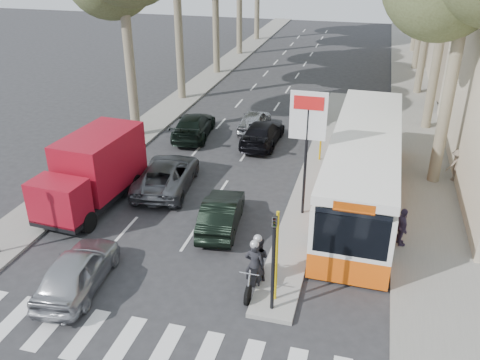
% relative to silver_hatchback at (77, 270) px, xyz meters
% --- Properties ---
extents(ground, '(120.00, 120.00, 0.00)m').
position_rel_silver_hatchback_xyz_m(ground, '(3.50, 2.00, -0.73)').
color(ground, '#28282B').
rests_on(ground, ground).
extents(sidewalk_right, '(3.20, 70.00, 0.12)m').
position_rel_silver_hatchback_xyz_m(sidewalk_right, '(12.10, 27.00, -0.67)').
color(sidewalk_right, gray).
rests_on(sidewalk_right, ground).
extents(median_left, '(2.40, 64.00, 0.12)m').
position_rel_silver_hatchback_xyz_m(median_left, '(-4.50, 30.00, -0.67)').
color(median_left, gray).
rests_on(median_left, ground).
extents(traffic_island, '(1.50, 26.00, 0.16)m').
position_rel_silver_hatchback_xyz_m(traffic_island, '(6.75, 13.00, -0.65)').
color(traffic_island, gray).
rests_on(traffic_island, ground).
extents(billboard, '(1.50, 12.10, 5.60)m').
position_rel_silver_hatchback_xyz_m(billboard, '(6.75, 7.00, 2.97)').
color(billboard, yellow).
rests_on(billboard, ground).
extents(traffic_light_island, '(0.16, 0.41, 3.60)m').
position_rel_silver_hatchback_xyz_m(traffic_light_island, '(6.75, 0.50, 1.75)').
color(traffic_light_island, black).
rests_on(traffic_light_island, ground).
extents(silver_hatchback, '(2.20, 4.47, 1.47)m').
position_rel_silver_hatchback_xyz_m(silver_hatchback, '(0.00, 0.00, 0.00)').
color(silver_hatchback, '#ABADB3').
rests_on(silver_hatchback, ground).
extents(dark_hatchback, '(1.94, 4.29, 1.37)m').
position_rel_silver_hatchback_xyz_m(dark_hatchback, '(3.61, 5.16, -0.05)').
color(dark_hatchback, black).
rests_on(dark_hatchback, ground).
extents(queue_car_a, '(3.02, 5.43, 1.44)m').
position_rel_silver_hatchback_xyz_m(queue_car_a, '(0.00, 8.00, -0.02)').
color(queue_car_a, '#4F5156').
rests_on(queue_car_a, ground).
extents(queue_car_b, '(1.99, 4.75, 1.37)m').
position_rel_silver_hatchback_xyz_m(queue_car_b, '(3.18, 14.73, -0.05)').
color(queue_car_b, black).
rests_on(queue_car_b, ground).
extents(queue_car_c, '(1.64, 3.94, 1.33)m').
position_rel_silver_hatchback_xyz_m(queue_car_c, '(2.21, 16.80, -0.07)').
color(queue_car_c, '#999CA1').
rests_on(queue_car_c, ground).
extents(queue_car_d, '(1.49, 3.78, 1.22)m').
position_rel_silver_hatchback_xyz_m(queue_car_d, '(5.20, 19.63, -0.12)').
color(queue_car_d, '#4C4E54').
rests_on(queue_car_d, ground).
extents(queue_car_e, '(2.59, 5.11, 1.42)m').
position_rel_silver_hatchback_xyz_m(queue_car_e, '(-1.09, 14.83, -0.02)').
color(queue_car_e, black).
rests_on(queue_car_e, ground).
extents(red_truck, '(2.66, 6.14, 3.20)m').
position_rel_silver_hatchback_xyz_m(red_truck, '(-2.45, 5.66, 0.96)').
color(red_truck, black).
rests_on(red_truck, ground).
extents(city_bus, '(3.11, 13.14, 3.45)m').
position_rel_silver_hatchback_xyz_m(city_bus, '(9.10, 8.96, 1.08)').
color(city_bus, '#ED570D').
rests_on(city_bus, ground).
extents(motorcycle, '(0.84, 2.34, 1.99)m').
position_rel_silver_hatchback_xyz_m(motorcycle, '(5.90, 1.77, 0.17)').
color(motorcycle, black).
rests_on(motorcycle, ground).
extents(pedestrian_near, '(0.70, 1.02, 1.59)m').
position_rel_silver_hatchback_xyz_m(pedestrian_near, '(10.83, 5.56, 0.18)').
color(pedestrian_near, '#44354F').
rests_on(pedestrian_near, sidewalk_right).
extents(pedestrian_far, '(1.12, 0.91, 1.60)m').
position_rel_silver_hatchback_xyz_m(pedestrian_far, '(13.50, 12.31, 0.19)').
color(pedestrian_far, '#6C5F51').
rests_on(pedestrian_far, sidewalk_right).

